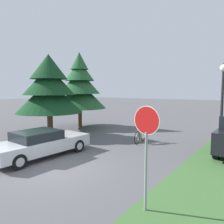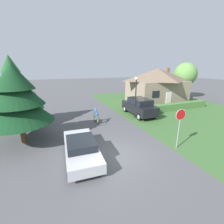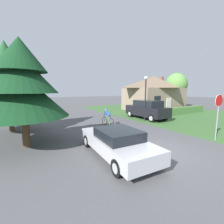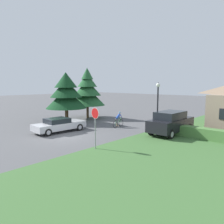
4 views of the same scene
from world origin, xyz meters
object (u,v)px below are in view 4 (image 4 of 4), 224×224
Objects in this scene: street_lamp at (158,99)px; conifer_tall_far at (87,91)px; conifer_tall_near at (66,93)px; parked_suv_right at (171,122)px; cyclist at (118,120)px; stop_sign at (95,120)px; sedan_left_lane at (59,125)px.

conifer_tall_far is (-11.21, 1.81, 0.45)m from street_lamp.
conifer_tall_near is at bearing -169.04° from street_lamp.
street_lamp is at bearing -9.16° from conifer_tall_far.
cyclist is at bearing 99.72° from parked_suv_right.
stop_sign is at bearing -25.92° from conifer_tall_near.
parked_suv_right reaches higher than sedan_left_lane.
street_lamp reaches higher than parked_suv_right.
parked_suv_right is 2.30m from street_lamp.
street_lamp is at bearing -93.34° from cyclist.
cyclist is 4.91m from street_lamp.
conifer_tall_near is at bearing -77.99° from conifer_tall_far.
stop_sign is (-1.60, -7.43, 0.96)m from parked_suv_right.
conifer_tall_near is (-10.39, -2.01, 0.32)m from street_lamp.
sedan_left_lane is 6.50m from stop_sign.
cyclist is 5.36m from parked_suv_right.
cyclist is (2.53, 5.24, 0.09)m from sedan_left_lane.
sedan_left_lane is 9.91m from parked_suv_right.
cyclist is 0.31× the size of conifer_tall_near.
parked_suv_right is 0.78× the size of conifer_tall_far.
cyclist is at bearing -178.05° from street_lamp.
street_lamp is 11.36m from conifer_tall_far.
conifer_tall_far is at bearing -34.63° from stop_sign.
parked_suv_right is at bearing 36.68° from street_lamp.
parked_suv_right reaches higher than cyclist.
cyclist reaches higher than sedan_left_lane.
conifer_tall_near is 0.88× the size of conifer_tall_far.
stop_sign is (3.68, -6.59, 1.24)m from cyclist.
stop_sign reaches higher than cyclist.
street_lamp is at bearing -48.82° from sedan_left_lane.
parked_suv_right is (5.29, 0.84, 0.28)m from cyclist.
sedan_left_lane is at bearing -43.89° from conifer_tall_near.
sedan_left_lane is 1.07× the size of street_lamp.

